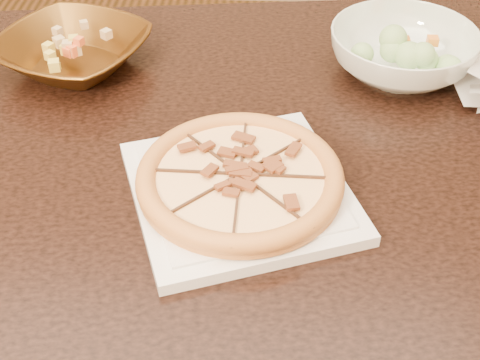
{
  "coord_description": "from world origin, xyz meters",
  "views": [
    {
      "loc": [
        0.19,
        -0.84,
        1.36
      ],
      "look_at": [
        0.16,
        -0.16,
        0.78
      ],
      "focal_mm": 50.0,
      "sensor_mm": 36.0,
      "label": 1
    }
  ],
  "objects_px": {
    "dining_table": "(168,186)",
    "bronze_bowl": "(73,52)",
    "salad_bowl": "(402,52)",
    "pizza": "(240,178)",
    "plate": "(240,191)"
  },
  "relations": [
    {
      "from": "salad_bowl",
      "to": "pizza",
      "type": "bearing_deg",
      "value": -127.71
    },
    {
      "from": "pizza",
      "to": "salad_bowl",
      "type": "bearing_deg",
      "value": 52.29
    },
    {
      "from": "salad_bowl",
      "to": "bronze_bowl",
      "type": "bearing_deg",
      "value": -178.9
    },
    {
      "from": "dining_table",
      "to": "plate",
      "type": "distance_m",
      "value": 0.22
    },
    {
      "from": "dining_table",
      "to": "bronze_bowl",
      "type": "distance_m",
      "value": 0.29
    },
    {
      "from": "bronze_bowl",
      "to": "salad_bowl",
      "type": "distance_m",
      "value": 0.56
    },
    {
      "from": "dining_table",
      "to": "pizza",
      "type": "relative_size",
      "value": 5.2
    },
    {
      "from": "dining_table",
      "to": "pizza",
      "type": "xyz_separation_m",
      "value": [
        0.12,
        -0.14,
        0.14
      ]
    },
    {
      "from": "bronze_bowl",
      "to": "salad_bowl",
      "type": "height_order",
      "value": "salad_bowl"
    },
    {
      "from": "dining_table",
      "to": "pizza",
      "type": "distance_m",
      "value": 0.23
    },
    {
      "from": "plate",
      "to": "pizza",
      "type": "distance_m",
      "value": 0.02
    },
    {
      "from": "bronze_bowl",
      "to": "plate",
      "type": "bearing_deg",
      "value": -46.95
    },
    {
      "from": "dining_table",
      "to": "bronze_bowl",
      "type": "height_order",
      "value": "bronze_bowl"
    },
    {
      "from": "dining_table",
      "to": "salad_bowl",
      "type": "xyz_separation_m",
      "value": [
        0.38,
        0.2,
        0.14
      ]
    },
    {
      "from": "plate",
      "to": "salad_bowl",
      "type": "height_order",
      "value": "salad_bowl"
    }
  ]
}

